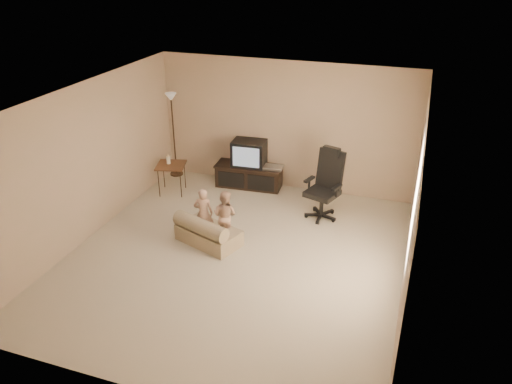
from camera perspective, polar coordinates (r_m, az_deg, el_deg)
floor at (r=7.80m, az=-2.41°, el=-7.44°), size 5.50×5.50×0.00m
room_shell at (r=7.07m, az=-2.63°, el=2.87°), size 5.50×5.50×5.50m
tv_stand at (r=9.87m, az=-0.77°, el=2.77°), size 1.37×0.58×0.96m
office_chair at (r=8.80m, az=7.83°, el=-0.11°), size 0.73×0.76×1.26m
side_table at (r=9.70m, az=-9.72°, el=3.02°), size 0.65×0.65×0.79m
floor_lamp at (r=10.25m, az=-9.55°, el=8.53°), size 0.27×0.27×1.74m
child_sofa at (r=8.06m, az=-5.67°, el=-4.64°), size 1.15×0.88×0.50m
toddler_left at (r=8.15m, az=-6.02°, el=-2.41°), size 0.36×0.30×0.87m
toddler_right at (r=8.06m, az=-3.57°, el=-2.67°), size 0.44×0.27×0.86m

